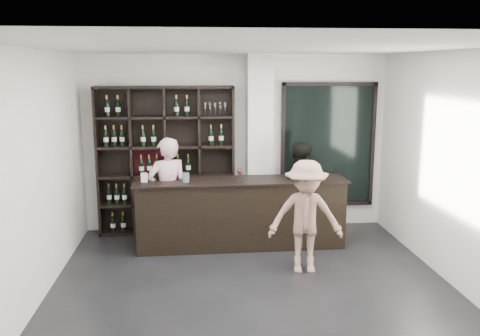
{
  "coord_description": "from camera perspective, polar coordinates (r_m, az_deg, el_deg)",
  "views": [
    {
      "loc": [
        -0.69,
        -5.59,
        2.69
      ],
      "look_at": [
        -0.08,
        1.1,
        1.35
      ],
      "focal_mm": 38.0,
      "sensor_mm": 36.0,
      "label": 1
    }
  ],
  "objects": [
    {
      "name": "tasting_counter",
      "position": [
        7.69,
        0.11,
        -5.11
      ],
      "size": [
        3.17,
        0.66,
        1.04
      ],
      "rotation": [
        0.0,
        0.0,
        0.02
      ],
      "color": "black",
      "rests_on": "floor"
    },
    {
      "name": "wine_shelf",
      "position": [
        8.31,
        -8.27,
        0.81
      ],
      "size": [
        2.2,
        0.35,
        2.4
      ],
      "primitive_type": null,
      "color": "black",
      "rests_on": "floor"
    },
    {
      "name": "wine_glass",
      "position": [
        7.49,
        0.02,
        -0.64
      ],
      "size": [
        0.11,
        0.11,
        0.2
      ],
      "primitive_type": null,
      "rotation": [
        0.0,
        0.0,
        0.41
      ],
      "color": "white",
      "rests_on": "tasting_counter"
    },
    {
      "name": "structural_column",
      "position": [
        8.22,
        2.14,
        2.58
      ],
      "size": [
        0.4,
        0.4,
        2.9
      ],
      "primitive_type": "cube",
      "color": "silver",
      "rests_on": "floor"
    },
    {
      "name": "customer",
      "position": [
        6.76,
        7.37,
        -5.46
      ],
      "size": [
        1.03,
        0.66,
        1.51
      ],
      "primitive_type": "imported",
      "rotation": [
        0.0,
        0.0,
        -0.11
      ],
      "color": "#9B7361",
      "rests_on": "floor"
    },
    {
      "name": "napkin_stack",
      "position": [
        7.79,
        6.5,
        -0.95
      ],
      "size": [
        0.14,
        0.14,
        0.02
      ],
      "primitive_type": "cube",
      "rotation": [
        0.0,
        0.0,
        0.29
      ],
      "color": "white",
      "rests_on": "tasting_counter"
    },
    {
      "name": "spit_cup",
      "position": [
        7.43,
        -6.11,
        -1.08
      ],
      "size": [
        0.12,
        0.12,
        0.13
      ],
      "primitive_type": "cylinder",
      "rotation": [
        0.0,
        0.0,
        -0.23
      ],
      "color": "silver",
      "rests_on": "tasting_counter"
    },
    {
      "name": "taster_black",
      "position": [
        7.88,
        6.55,
        -2.78
      ],
      "size": [
        0.86,
        0.73,
        1.58
      ],
      "primitive_type": "imported",
      "rotation": [
        0.0,
        0.0,
        2.95
      ],
      "color": "black",
      "rests_on": "floor"
    },
    {
      "name": "glass_panel",
      "position": [
        8.68,
        9.85,
        2.54
      ],
      "size": [
        1.6,
        0.08,
        2.1
      ],
      "color": "black",
      "rests_on": "floor"
    },
    {
      "name": "floor",
      "position": [
        6.25,
        1.71,
        -14.3
      ],
      "size": [
        5.0,
        5.5,
        0.01
      ],
      "primitive_type": "cube",
      "color": "black",
      "rests_on": "ground"
    },
    {
      "name": "taster_pink",
      "position": [
        7.68,
        -8.1,
        -2.79
      ],
      "size": [
        0.71,
        0.58,
        1.68
      ],
      "primitive_type": "imported",
      "rotation": [
        0.0,
        0.0,
        3.48
      ],
      "color": "#DAA7AD",
      "rests_on": "floor"
    },
    {
      "name": "card_stand",
      "position": [
        7.51,
        -10.7,
        -1.07
      ],
      "size": [
        0.1,
        0.06,
        0.14
      ],
      "primitive_type": "cube",
      "rotation": [
        0.0,
        0.0,
        -0.15
      ],
      "color": "white",
      "rests_on": "tasting_counter"
    }
  ]
}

